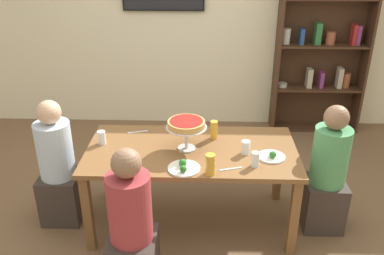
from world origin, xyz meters
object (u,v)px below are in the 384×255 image
(bookshelf, at_px, (323,44))
(beer_glass_amber_short, at_px, (210,164))
(dining_table, at_px, (192,158))
(deep_dish_pizza_stand, at_px, (186,125))
(diner_head_east, at_px, (327,178))
(water_glass_clear_far, at_px, (255,159))
(water_glass_clear_spare, at_px, (246,147))
(salad_plate_far_diner, at_px, (272,156))
(beer_glass_amber_tall, at_px, (214,130))
(cutlery_knife_near, at_px, (231,169))
(diner_head_west, at_px, (58,171))
(water_glass_clear_near, at_px, (102,138))
(salad_plate_near_diner, at_px, (184,167))
(diner_near_left, at_px, (132,232))
(cutlery_fork_near, at_px, (138,132))

(bookshelf, bearing_deg, beer_glass_amber_short, -119.91)
(dining_table, distance_m, deep_dish_pizza_stand, 0.30)
(diner_head_east, relative_size, water_glass_clear_far, 9.69)
(dining_table, bearing_deg, water_glass_clear_spare, -7.90)
(salad_plate_far_diner, relative_size, beer_glass_amber_short, 1.35)
(diner_head_east, height_order, beer_glass_amber_short, diner_head_east)
(diner_head_east, distance_m, beer_glass_amber_tall, 1.04)
(cutlery_knife_near, bearing_deg, water_glass_clear_spare, 45.38)
(diner_head_west, height_order, beer_glass_amber_tall, diner_head_west)
(diner_head_east, relative_size, water_glass_clear_near, 9.97)
(salad_plate_near_diner, xyz_separation_m, salad_plate_far_diner, (0.69, 0.20, -0.00))
(diner_near_left, bearing_deg, diner_head_east, -63.97)
(diner_head_east, relative_size, beer_glass_amber_tall, 7.06)
(dining_table, xyz_separation_m, water_glass_clear_near, (-0.76, 0.07, 0.14))
(dining_table, relative_size, cutlery_knife_near, 9.71)
(cutlery_knife_near, bearing_deg, diner_near_left, -163.85)
(water_glass_clear_spare, bearing_deg, diner_head_east, 3.82)
(diner_head_east, xyz_separation_m, salad_plate_far_diner, (-0.50, -0.11, 0.26))
(water_glass_clear_near, bearing_deg, diner_near_left, -65.97)
(diner_head_east, distance_m, salad_plate_far_diner, 0.58)
(cutlery_fork_near, bearing_deg, beer_glass_amber_short, 117.11)
(bookshelf, xyz_separation_m, deep_dish_pizza_stand, (-1.57, -2.02, -0.16))
(water_glass_clear_spare, bearing_deg, water_glass_clear_near, 173.77)
(diner_near_left, distance_m, cutlery_knife_near, 0.87)
(water_glass_clear_far, bearing_deg, bookshelf, 65.54)
(beer_glass_amber_tall, bearing_deg, cutlery_fork_near, 171.75)
(beer_glass_amber_short, bearing_deg, diner_head_east, 20.21)
(cutlery_knife_near, bearing_deg, beer_glass_amber_short, -172.69)
(deep_dish_pizza_stand, bearing_deg, beer_glass_amber_short, -63.33)
(dining_table, height_order, cutlery_fork_near, cutlery_fork_near)
(diner_near_left, bearing_deg, bookshelf, -34.63)
(water_glass_clear_spare, bearing_deg, cutlery_fork_near, 158.96)
(salad_plate_near_diner, height_order, cutlery_fork_near, salad_plate_near_diner)
(bookshelf, relative_size, water_glass_clear_near, 19.17)
(deep_dish_pizza_stand, bearing_deg, cutlery_fork_near, 147.01)
(diner_near_left, bearing_deg, deep_dish_pizza_stand, -24.45)
(diner_head_west, bearing_deg, dining_table, -0.80)
(dining_table, relative_size, water_glass_clear_far, 14.72)
(diner_near_left, xyz_separation_m, beer_glass_amber_tall, (0.58, 0.96, 0.33))
(diner_near_left, distance_m, deep_dish_pizza_stand, 0.96)
(water_glass_clear_far, bearing_deg, diner_near_left, -150.20)
(diner_head_east, relative_size, water_glass_clear_spare, 10.29)
(diner_head_east, relative_size, salad_plate_near_diner, 4.60)
(water_glass_clear_near, distance_m, water_glass_clear_far, 1.30)
(diner_head_east, distance_m, salad_plate_near_diner, 1.26)
(dining_table, relative_size, salad_plate_near_diner, 7.00)
(bookshelf, height_order, water_glass_clear_far, bookshelf)
(dining_table, distance_m, diner_head_west, 1.17)
(deep_dish_pizza_stand, relative_size, cutlery_knife_near, 1.86)
(diner_head_west, distance_m, cutlery_knife_near, 1.52)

